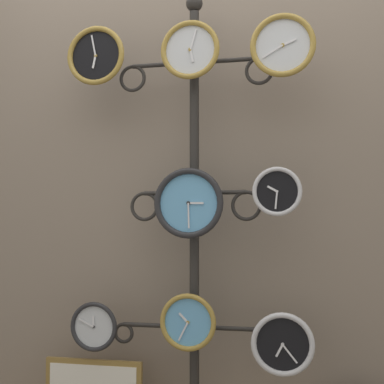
% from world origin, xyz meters
% --- Properties ---
extents(shop_wall, '(4.40, 0.04, 2.80)m').
position_xyz_m(shop_wall, '(0.00, 0.57, 1.40)').
color(shop_wall, gray).
rests_on(shop_wall, ground_plane).
extents(display_stand, '(0.75, 0.35, 2.06)m').
position_xyz_m(display_stand, '(-0.00, 0.41, 0.81)').
color(display_stand, '#282623').
rests_on(display_stand, ground_plane).
extents(clock_top_left, '(0.27, 0.04, 0.27)m').
position_xyz_m(clock_top_left, '(-0.44, 0.33, 1.79)').
color(clock_top_left, black).
extents(clock_top_center, '(0.26, 0.04, 0.26)m').
position_xyz_m(clock_top_center, '(0.00, 0.32, 1.78)').
color(clock_top_center, silver).
extents(clock_top_right, '(0.28, 0.04, 0.28)m').
position_xyz_m(clock_top_right, '(0.40, 0.32, 1.77)').
color(clock_top_right, silver).
extents(clock_middle_center, '(0.31, 0.04, 0.31)m').
position_xyz_m(clock_middle_center, '(-0.01, 0.33, 1.11)').
color(clock_middle_center, '#60A8DB').
extents(clock_middle_right, '(0.21, 0.04, 0.21)m').
position_xyz_m(clock_middle_right, '(0.37, 0.33, 1.16)').
color(clock_middle_right, black).
extents(clock_bottom_left, '(0.22, 0.04, 0.22)m').
position_xyz_m(clock_bottom_left, '(-0.44, 0.34, 0.57)').
color(clock_bottom_left, silver).
extents(clock_bottom_center, '(0.24, 0.04, 0.24)m').
position_xyz_m(clock_bottom_center, '(-0.01, 0.33, 0.61)').
color(clock_bottom_center, '#60A8DB').
extents(clock_bottom_right, '(0.26, 0.04, 0.26)m').
position_xyz_m(clock_bottom_right, '(0.39, 0.30, 0.54)').
color(clock_bottom_right, black).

